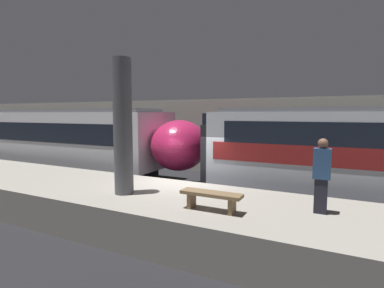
% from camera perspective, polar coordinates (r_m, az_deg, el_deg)
% --- Properties ---
extents(ground_plane, '(120.00, 120.00, 0.00)m').
position_cam_1_polar(ground_plane, '(10.76, -2.06, -12.38)').
color(ground_plane, black).
extents(platform, '(40.00, 3.59, 1.05)m').
position_cam_1_polar(platform, '(9.14, -7.65, -12.29)').
color(platform, gray).
rests_on(platform, ground).
extents(station_rear_barrier, '(50.00, 0.15, 4.17)m').
position_cam_1_polar(station_rear_barrier, '(16.51, 9.33, 1.33)').
color(station_rear_barrier, '#B2AD9E').
rests_on(station_rear_barrier, ground).
extents(support_pillar_near, '(0.54, 0.54, 3.86)m').
position_cam_1_polar(support_pillar_near, '(8.74, -13.04, 3.20)').
color(support_pillar_near, '#56565B').
rests_on(support_pillar_near, platform).
extents(train_modern, '(23.85, 3.12, 3.58)m').
position_cam_1_polar(train_modern, '(21.09, -29.74, 0.96)').
color(train_modern, black).
rests_on(train_modern, ground).
extents(person_waiting, '(0.38, 0.24, 1.75)m').
position_cam_1_polar(person_waiting, '(7.54, 23.46, -5.23)').
color(person_waiting, black).
rests_on(person_waiting, platform).
extents(platform_bench, '(1.50, 0.40, 0.45)m').
position_cam_1_polar(platform_bench, '(7.24, 3.67, -9.99)').
color(platform_bench, brown).
rests_on(platform_bench, platform).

